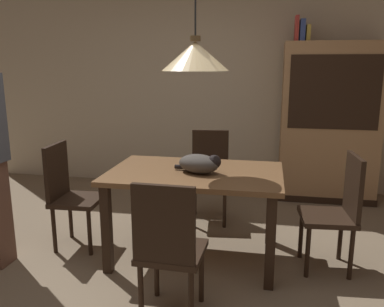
% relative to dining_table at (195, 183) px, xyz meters
% --- Properties ---
extents(ground, '(10.00, 10.00, 0.00)m').
position_rel_dining_table_xyz_m(ground, '(-0.11, -0.55, -0.65)').
color(ground, '#847056').
extents(back_wall, '(6.40, 0.10, 2.90)m').
position_rel_dining_table_xyz_m(back_wall, '(-0.11, 2.10, 0.80)').
color(back_wall, beige).
rests_on(back_wall, ground).
extents(dining_table, '(1.40, 0.90, 0.75)m').
position_rel_dining_table_xyz_m(dining_table, '(0.00, 0.00, 0.00)').
color(dining_table, brown).
rests_on(dining_table, ground).
extents(chair_right_side, '(0.43, 0.43, 0.93)m').
position_rel_dining_table_xyz_m(chair_right_side, '(1.13, 0.01, -0.14)').
color(chair_right_side, black).
rests_on(chair_right_side, ground).
extents(chair_near_front, '(0.41, 0.41, 0.93)m').
position_rel_dining_table_xyz_m(chair_near_front, '(-0.00, -0.88, -0.14)').
color(chair_near_front, black).
rests_on(chair_near_front, ground).
extents(chair_left_side, '(0.42, 0.42, 0.93)m').
position_rel_dining_table_xyz_m(chair_left_side, '(-1.13, -0.00, -0.14)').
color(chair_left_side, black).
rests_on(chair_left_side, ground).
extents(chair_far_back, '(0.44, 0.44, 0.93)m').
position_rel_dining_table_xyz_m(chair_far_back, '(-0.01, 0.88, -0.14)').
color(chair_far_back, black).
rests_on(chair_far_back, ground).
extents(cat_sleeping, '(0.41, 0.32, 0.16)m').
position_rel_dining_table_xyz_m(cat_sleeping, '(0.05, -0.04, 0.18)').
color(cat_sleeping, '#4C4742').
rests_on(cat_sleeping, dining_table).
extents(pendant_lamp, '(0.52, 0.52, 1.30)m').
position_rel_dining_table_xyz_m(pendant_lamp, '(0.00, 0.00, 1.01)').
color(pendant_lamp, beige).
extents(hutch_bookcase, '(1.12, 0.45, 1.85)m').
position_rel_dining_table_xyz_m(hutch_bookcase, '(1.27, 1.77, 0.24)').
color(hutch_bookcase, tan).
rests_on(hutch_bookcase, ground).
extents(book_red_tall, '(0.04, 0.22, 0.28)m').
position_rel_dining_table_xyz_m(book_red_tall, '(0.84, 1.77, 1.34)').
color(book_red_tall, '#B73833').
rests_on(book_red_tall, hutch_bookcase).
extents(book_blue_wide, '(0.06, 0.24, 0.24)m').
position_rel_dining_table_xyz_m(book_blue_wide, '(0.90, 1.77, 1.32)').
color(book_blue_wide, '#384C93').
rests_on(book_blue_wide, hutch_bookcase).
extents(book_yellow_short, '(0.04, 0.20, 0.18)m').
position_rel_dining_table_xyz_m(book_yellow_short, '(0.97, 1.77, 1.29)').
color(book_yellow_short, gold).
rests_on(book_yellow_short, hutch_bookcase).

